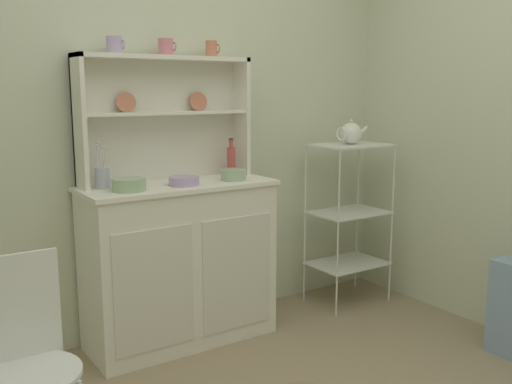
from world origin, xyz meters
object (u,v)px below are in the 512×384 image
object	(u,v)px
cup_lilac_0	(114,45)
bakers_rack	(349,206)
hutch_cabinet	(180,261)
jam_bottle	(231,160)
hutch_shelf_unit	(163,109)
porcelain_teapot	(351,133)
utensil_jar	(102,177)
bowl_mixing_large	(129,185)
wire_chair	(24,351)

from	to	relation	value
cup_lilac_0	bakers_rack	bearing A→B (deg)	-7.20
hutch_cabinet	jam_bottle	world-z (taller)	jam_bottle
hutch_shelf_unit	porcelain_teapot	size ratio (longest dim) A/B	4.30
utensil_jar	porcelain_teapot	world-z (taller)	porcelain_teapot
bowl_mixing_large	bakers_rack	bearing A→B (deg)	0.25
wire_chair	jam_bottle	size ratio (longest dim) A/B	3.79
hutch_cabinet	bakers_rack	xyz separation A→B (m)	(1.21, -0.07, 0.19)
hutch_shelf_unit	cup_lilac_0	xyz separation A→B (m)	(-0.28, -0.04, 0.33)
bowl_mixing_large	utensil_jar	xyz separation A→B (m)	(-0.08, 0.15, 0.03)
hutch_cabinet	jam_bottle	distance (m)	0.67
hutch_cabinet	bakers_rack	size ratio (longest dim) A/B	1.00
bakers_rack	hutch_cabinet	bearing A→B (deg)	176.85
wire_chair	porcelain_teapot	xyz separation A→B (m)	(2.21, 0.74, 0.62)
porcelain_teapot	hutch_cabinet	bearing A→B (deg)	176.84
hutch_cabinet	cup_lilac_0	world-z (taller)	cup_lilac_0
hutch_shelf_unit	bakers_rack	size ratio (longest dim) A/B	0.93
hutch_cabinet	utensil_jar	distance (m)	0.65
bowl_mixing_large	hutch_shelf_unit	bearing A→B (deg)	37.27
hutch_cabinet	porcelain_teapot	world-z (taller)	porcelain_teapot
hutch_shelf_unit	wire_chair	bearing A→B (deg)	-136.04
hutch_shelf_unit	porcelain_teapot	world-z (taller)	hutch_shelf_unit
jam_bottle	bowl_mixing_large	bearing A→B (deg)	-167.27
hutch_shelf_unit	bowl_mixing_large	size ratio (longest dim) A/B	5.83
hutch_cabinet	porcelain_teapot	distance (m)	1.39
hutch_cabinet	hutch_shelf_unit	size ratio (longest dim) A/B	1.07
wire_chair	bowl_mixing_large	world-z (taller)	bowl_mixing_large
porcelain_teapot	cup_lilac_0	bearing A→B (deg)	172.79
hutch_cabinet	bowl_mixing_large	world-z (taller)	bowl_mixing_large
hutch_cabinet	jam_bottle	size ratio (longest dim) A/B	4.76
jam_bottle	porcelain_teapot	xyz separation A→B (m)	(0.82, -0.15, 0.14)
hutch_cabinet	bakers_rack	distance (m)	1.23
bakers_rack	porcelain_teapot	bearing A→B (deg)	180.00
bakers_rack	utensil_jar	distance (m)	1.64
hutch_shelf_unit	jam_bottle	xyz separation A→B (m)	(0.39, -0.08, -0.31)
cup_lilac_0	utensil_jar	distance (m)	0.69
bowl_mixing_large	jam_bottle	xyz separation A→B (m)	(0.71, 0.16, 0.06)
cup_lilac_0	wire_chair	bearing A→B (deg)	-127.81
hutch_shelf_unit	utensil_jar	distance (m)	0.53
cup_lilac_0	utensil_jar	bearing A→B (deg)	-158.52
wire_chair	cup_lilac_0	xyz separation A→B (m)	(0.72, 0.92, 1.13)
utensil_jar	wire_chair	bearing A→B (deg)	-124.55
bakers_rack	wire_chair	world-z (taller)	bakers_rack
bakers_rack	utensil_jar	size ratio (longest dim) A/B	4.42
wire_chair	bowl_mixing_large	size ratio (longest dim) A/B	4.97
cup_lilac_0	bowl_mixing_large	size ratio (longest dim) A/B	0.54
bakers_rack	wire_chair	size ratio (longest dim) A/B	1.26
cup_lilac_0	bowl_mixing_large	distance (m)	0.73
bowl_mixing_large	porcelain_teapot	xyz separation A→B (m)	(1.52, 0.01, 0.20)
utensil_jar	porcelain_teapot	xyz separation A→B (m)	(1.61, -0.15, 0.17)
wire_chair	porcelain_teapot	world-z (taller)	porcelain_teapot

